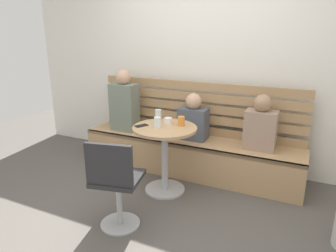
{
  "coord_description": "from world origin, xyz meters",
  "views": [
    {
      "loc": [
        1.29,
        -2.13,
        1.71
      ],
      "look_at": [
        -0.03,
        0.66,
        0.75
      ],
      "focal_mm": 33.07,
      "sensor_mm": 36.0,
      "label": 1
    }
  ],
  "objects": [
    {
      "name": "booth_bench",
      "position": [
        0.0,
        1.2,
        0.22
      ],
      "size": [
        2.7,
        0.52,
        0.44
      ],
      "color": "tan",
      "rests_on": "ground"
    },
    {
      "name": "back_wall",
      "position": [
        0.0,
        1.64,
        1.45
      ],
      "size": [
        5.2,
        0.1,
        2.9
      ],
      "primitive_type": "cube",
      "color": "silver",
      "rests_on": "ground"
    },
    {
      "name": "phone_on_table",
      "position": [
        -0.3,
        0.57,
        0.74
      ],
      "size": [
        0.13,
        0.16,
        0.01
      ],
      "primitive_type": "cube",
      "rotation": [
        0.0,
        0.0,
        2.67
      ],
      "color": "black",
      "rests_on": "cafe_table"
    },
    {
      "name": "booth_backrest",
      "position": [
        0.0,
        1.44,
        0.78
      ],
      "size": [
        2.65,
        0.04,
        0.66
      ],
      "color": "#A68157",
      "rests_on": "booth_bench"
    },
    {
      "name": "person_child_left",
      "position": [
        0.04,
        1.22,
        0.68
      ],
      "size": [
        0.34,
        0.22,
        0.56
      ],
      "color": "#4C515B",
      "rests_on": "booth_bench"
    },
    {
      "name": "cup_tumbler_orange",
      "position": [
        0.08,
        0.76,
        0.79
      ],
      "size": [
        0.07,
        0.07,
        0.1
      ],
      "primitive_type": "cylinder",
      "color": "orange",
      "rests_on": "cafe_table"
    },
    {
      "name": "person_child_middle",
      "position": [
        0.83,
        1.23,
        0.71
      ],
      "size": [
        0.34,
        0.22,
        0.62
      ],
      "color": "#9E7F6B",
      "rests_on": "booth_bench"
    },
    {
      "name": "cup_ceramic_white",
      "position": [
        -0.07,
        0.75,
        0.78
      ],
      "size": [
        0.08,
        0.08,
        0.07
      ],
      "primitive_type": "cylinder",
      "color": "white",
      "rests_on": "cafe_table"
    },
    {
      "name": "cafe_table",
      "position": [
        -0.06,
        0.64,
        0.52
      ],
      "size": [
        0.68,
        0.68,
        0.74
      ],
      "color": "#ADADB2",
      "rests_on": "ground"
    },
    {
      "name": "ground",
      "position": [
        0.0,
        0.0,
        0.0
      ],
      "size": [
        8.0,
        8.0,
        0.0
      ],
      "primitive_type": "plane",
      "color": "#514C47"
    },
    {
      "name": "cup_glass_tall",
      "position": [
        -0.24,
        0.85,
        0.8
      ],
      "size": [
        0.07,
        0.07,
        0.12
      ],
      "primitive_type": "cylinder",
      "color": "silver",
      "rests_on": "cafe_table"
    },
    {
      "name": "white_chair",
      "position": [
        -0.14,
        -0.17,
        0.46
      ],
      "size": [
        0.48,
        0.48,
        0.85
      ],
      "color": "#ADADB2",
      "rests_on": "ground"
    },
    {
      "name": "person_adult",
      "position": [
        -0.91,
        1.18,
        0.8
      ],
      "size": [
        0.34,
        0.22,
        0.79
      ],
      "color": "slate",
      "rests_on": "booth_bench"
    },
    {
      "name": "cup_water_clear",
      "position": [
        -0.12,
        0.6,
        0.8
      ],
      "size": [
        0.07,
        0.07,
        0.11
      ],
      "primitive_type": "cylinder",
      "color": "white",
      "rests_on": "cafe_table"
    }
  ]
}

